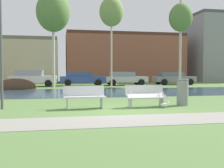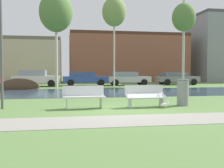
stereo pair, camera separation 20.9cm
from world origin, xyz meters
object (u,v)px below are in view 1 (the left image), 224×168
bench_right (146,95)px  bench_left (84,96)px  parked_sedan_second_white (33,78)px  parked_suv_fifth_grey (173,78)px  parked_hatch_third_blue (82,78)px  streetlamp (0,17)px  seagull (165,105)px  parked_wagon_fourth_silver (124,78)px  trash_bin (183,92)px

bench_right → bench_left: bearing=180.0°
parked_sedan_second_white → parked_suv_fifth_grey: (14.40, 0.67, -0.08)m
parked_hatch_third_blue → parked_suv_fifth_grey: bearing=0.5°
streetlamp → parked_sedan_second_white: 15.83m
parked_sedan_second_white → bench_left: bearing=-77.9°
seagull → parked_hatch_third_blue: size_ratio=0.09×
parked_hatch_third_blue → bench_right: bearing=-85.8°
parked_hatch_third_blue → parked_wagon_fourth_silver: 4.32m
bench_right → streetlamp: bearing=175.4°
bench_left → parked_sedan_second_white: size_ratio=0.37×
seagull → parked_wagon_fourth_silver: bearing=81.8°
bench_right → parked_suv_fifth_grey: parked_suv_fifth_grey is taller
bench_right → parked_sedan_second_white: (-5.88, 16.05, 0.34)m
streetlamp → parked_suv_fifth_grey: size_ratio=1.17×
parked_sedan_second_white → streetlamp: bearing=-88.6°
seagull → parked_hatch_third_blue: 17.16m
bench_right → streetlamp: size_ratio=0.32×
trash_bin → parked_hatch_third_blue: bearing=99.9°
bench_left → trash_bin: bearing=2.6°
parked_wagon_fourth_silver → bench_right: bearing=-100.6°
bench_right → parked_suv_fifth_grey: (8.52, 16.72, 0.26)m
parked_hatch_third_blue → parked_wagon_fourth_silver: size_ratio=1.01×
streetlamp → parked_wagon_fourth_silver: streetlamp is taller
bench_left → parked_hatch_third_blue: parked_hatch_third_blue is taller
seagull → bench_right: bearing=148.3°
bench_left → seagull: size_ratio=4.14×
bench_left → parked_hatch_third_blue: (1.23, 16.64, 0.27)m
parked_hatch_third_blue → parked_suv_fifth_grey: size_ratio=1.03×
trash_bin → parked_suv_fifth_grey: (6.85, 16.53, 0.17)m
parked_sedan_second_white → parked_wagon_fourth_silver: parked_sedan_second_white is taller
bench_right → parked_hatch_third_blue: size_ratio=0.36×
trash_bin → parked_sedan_second_white: parked_sedan_second_white is taller
parked_wagon_fourth_silver → parked_suv_fifth_grey: 5.42m
bench_right → parked_wagon_fourth_silver: parked_wagon_fourth_silver is taller
bench_right → seagull: bearing=-31.7°
bench_left → trash_bin: 4.12m
bench_left → seagull: bench_left is taller
bench_left → parked_wagon_fourth_silver: size_ratio=0.36×
trash_bin → parked_suv_fifth_grey: parked_suv_fifth_grey is taller
streetlamp → parked_sedan_second_white: streetlamp is taller
streetlamp → parked_suv_fifth_grey: 21.65m
seagull → parked_hatch_third_blue: bearing=96.3°
parked_sedan_second_white → parked_hatch_third_blue: parked_sedan_second_white is taller
bench_left → parked_suv_fifth_grey: parked_suv_fifth_grey is taller
seagull → streetlamp: size_ratio=0.08×
trash_bin → parked_suv_fifth_grey: size_ratio=0.25×
bench_left → parked_suv_fifth_grey: bearing=56.7°
bench_left → parked_suv_fifth_grey: (10.96, 16.72, 0.26)m
parked_sedan_second_white → parked_hatch_third_blue: size_ratio=0.96×
trash_bin → parked_suv_fifth_grey: 17.90m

